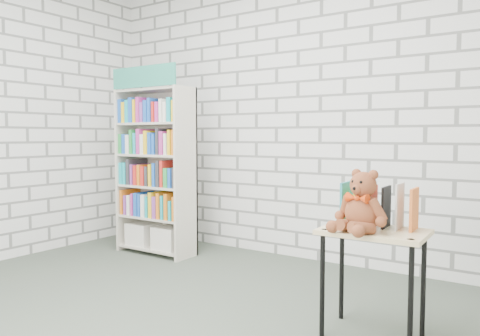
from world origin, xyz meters
The scene contains 6 objects.
ground centered at (0.00, 0.00, 0.00)m, with size 4.50×4.50×0.00m, color #40493E.
room_shell centered at (0.00, 0.00, 1.78)m, with size 4.52×4.02×2.81m.
bookshelf centered at (-1.24, 1.36, 0.84)m, with size 0.82×0.32×1.84m.
display_table centered at (1.20, 0.63, 0.54)m, with size 0.60×0.42×0.63m.
table_books centered at (1.19, 0.73, 0.75)m, with size 0.41×0.19×0.24m.
teddy_bear centered at (1.15, 0.54, 0.77)m, with size 0.32×0.31×0.35m.
Camera 1 is at (2.05, -2.01, 1.17)m, focal length 35.00 mm.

